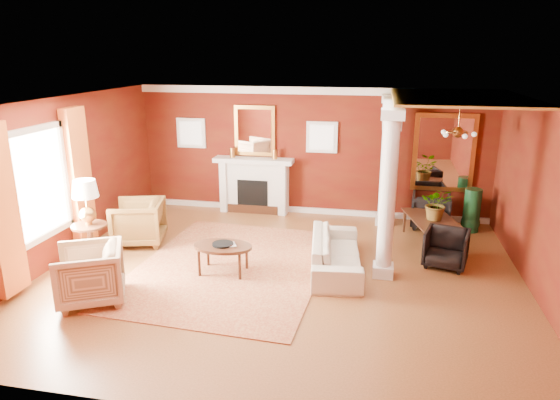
% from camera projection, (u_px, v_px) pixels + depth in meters
% --- Properties ---
extents(ground, '(8.00, 8.00, 0.00)m').
position_uv_depth(ground, '(281.00, 275.00, 8.49)').
color(ground, brown).
rests_on(ground, ground).
extents(room_shell, '(8.04, 7.04, 2.92)m').
position_uv_depth(room_shell, '(281.00, 158.00, 7.92)').
color(room_shell, '#581F0C').
rests_on(room_shell, ground).
extents(fireplace, '(1.85, 0.42, 1.29)m').
position_uv_depth(fireplace, '(254.00, 185.00, 11.67)').
color(fireplace, silver).
rests_on(fireplace, ground).
extents(overmantel_mirror, '(0.95, 0.07, 1.15)m').
position_uv_depth(overmantel_mirror, '(255.00, 131.00, 11.44)').
color(overmantel_mirror, '#C48C39').
rests_on(overmantel_mirror, fireplace).
extents(flank_window_left, '(0.70, 0.07, 0.70)m').
position_uv_depth(flank_window_left, '(191.00, 133.00, 11.77)').
color(flank_window_left, silver).
rests_on(flank_window_left, room_shell).
extents(flank_window_right, '(0.70, 0.07, 0.70)m').
position_uv_depth(flank_window_right, '(322.00, 137.00, 11.19)').
color(flank_window_right, silver).
rests_on(flank_window_right, room_shell).
extents(left_window, '(0.21, 2.55, 2.60)m').
position_uv_depth(left_window, '(44.00, 191.00, 8.25)').
color(left_window, white).
rests_on(left_window, room_shell).
extents(column_front, '(0.36, 0.36, 2.80)m').
position_uv_depth(column_front, '(388.00, 195.00, 8.05)').
color(column_front, silver).
rests_on(column_front, ground).
extents(column_back, '(0.36, 0.36, 2.80)m').
position_uv_depth(column_back, '(387.00, 160.00, 10.58)').
color(column_back, silver).
rests_on(column_back, ground).
extents(header_beam, '(0.30, 3.20, 0.32)m').
position_uv_depth(header_beam, '(391.00, 109.00, 9.21)').
color(header_beam, silver).
rests_on(header_beam, column_front).
extents(amber_ceiling, '(2.30, 3.40, 0.04)m').
position_uv_depth(amber_ceiling, '(459.00, 97.00, 8.78)').
color(amber_ceiling, gold).
rests_on(amber_ceiling, room_shell).
extents(dining_mirror, '(1.30, 0.07, 1.70)m').
position_uv_depth(dining_mirror, '(444.00, 153.00, 10.75)').
color(dining_mirror, '#C48C39').
rests_on(dining_mirror, room_shell).
extents(chandelier, '(0.60, 0.62, 0.75)m').
position_uv_depth(chandelier, '(458.00, 132.00, 9.00)').
color(chandelier, '#B27C38').
rests_on(chandelier, room_shell).
extents(crown_trim, '(8.00, 0.08, 0.16)m').
position_uv_depth(crown_trim, '(312.00, 91.00, 10.94)').
color(crown_trim, silver).
rests_on(crown_trim, room_shell).
extents(base_trim, '(8.00, 0.08, 0.12)m').
position_uv_depth(base_trim, '(309.00, 210.00, 11.73)').
color(base_trim, silver).
rests_on(base_trim, ground).
extents(rug, '(3.40, 4.40, 0.02)m').
position_uv_depth(rug, '(231.00, 267.00, 8.79)').
color(rug, maroon).
rests_on(rug, ground).
extents(sofa, '(0.84, 2.16, 0.82)m').
position_uv_depth(sofa, '(336.00, 247.00, 8.60)').
color(sofa, '#EFE2C9').
rests_on(sofa, ground).
extents(armchair_leopard, '(1.08, 1.13, 0.96)m').
position_uv_depth(armchair_leopard, '(138.00, 220.00, 9.76)').
color(armchair_leopard, black).
rests_on(armchair_leopard, ground).
extents(armchair_stripe, '(1.20, 1.23, 0.96)m').
position_uv_depth(armchair_stripe, '(89.00, 272.00, 7.47)').
color(armchair_stripe, tan).
rests_on(armchair_stripe, ground).
extents(coffee_table, '(1.01, 1.01, 0.51)m').
position_uv_depth(coffee_table, '(223.00, 248.00, 8.44)').
color(coffee_table, black).
rests_on(coffee_table, ground).
extents(coffee_book, '(0.16, 0.09, 0.23)m').
position_uv_depth(coffee_book, '(225.00, 239.00, 8.36)').
color(coffee_book, black).
rests_on(coffee_book, coffee_table).
extents(side_table, '(0.61, 0.61, 1.53)m').
position_uv_depth(side_table, '(87.00, 207.00, 8.72)').
color(side_table, black).
rests_on(side_table, ground).
extents(dining_table, '(0.86, 1.55, 0.82)m').
position_uv_depth(dining_table, '(433.00, 224.00, 9.76)').
color(dining_table, black).
rests_on(dining_table, ground).
extents(dining_chair_near, '(0.85, 0.82, 0.73)m').
position_uv_depth(dining_chair_near, '(446.00, 246.00, 8.74)').
color(dining_chair_near, black).
rests_on(dining_chair_near, ground).
extents(dining_chair_far, '(0.85, 0.80, 0.81)m').
position_uv_depth(dining_chair_far, '(431.00, 209.00, 10.69)').
color(dining_chair_far, black).
rests_on(dining_chair_far, ground).
extents(green_urn, '(0.39, 0.39, 0.93)m').
position_uv_depth(green_urn, '(471.00, 214.00, 10.46)').
color(green_urn, '#123A1C').
rests_on(green_urn, ground).
extents(potted_plant, '(0.65, 0.71, 0.50)m').
position_uv_depth(potted_plant, '(438.00, 192.00, 9.51)').
color(potted_plant, '#26591E').
rests_on(potted_plant, dining_table).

